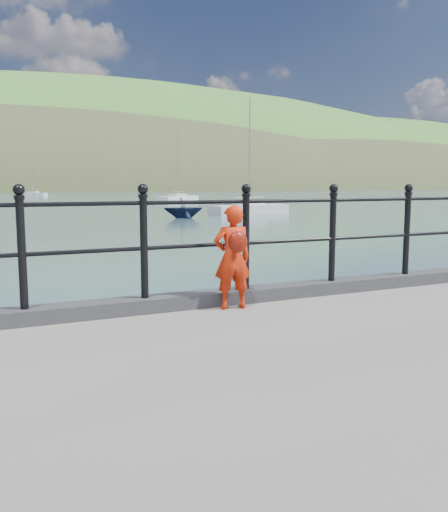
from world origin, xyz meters
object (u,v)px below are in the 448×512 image
launch_blue (238,207)px  sailboat_deep (33,195)px  child (232,257)px  launch_navy (183,208)px  railing (197,232)px  sailboat_near (249,210)px  sailboat_far (178,199)px

launch_blue → sailboat_deep: size_ratio=0.61×
child → launch_navy: bearing=-100.6°
child → railing: bearing=-32.0°
launch_navy → sailboat_near: size_ratio=0.29×
launch_blue → sailboat_near: bearing=-121.4°
child → sailboat_deep: 103.31m
sailboat_far → sailboat_near: (-6.22, -32.93, -0.00)m
sailboat_deep → railing: bearing=-57.2°
child → sailboat_far: 69.94m
railing → launch_navy: (11.17, 29.66, -1.12)m
railing → sailboat_near: sailboat_near is taller
launch_navy → sailboat_deep: bearing=12.7°
sailboat_near → launch_navy: bearing=-166.8°
railing → sailboat_far: (24.08, 65.50, -1.48)m
sailboat_far → sailboat_near: sailboat_far is taller
railing → sailboat_far: size_ratio=1.75×
sailboat_deep → child: bearing=-57.0°
sailboat_far → child: bearing=-144.2°
railing → launch_blue: 38.84m
launch_blue → sailboat_near: sailboat_near is taller
launch_navy → sailboat_near: (6.69, 2.90, -0.37)m
launch_blue → launch_navy: size_ratio=1.77×
launch_blue → sailboat_far: bearing=45.0°
sailboat_near → sailboat_deep: bearing=87.1°
sailboat_deep → sailboat_far: bearing=-30.0°
launch_blue → sailboat_deep: (-8.91, 68.18, -0.15)m
launch_blue → launch_navy: bearing=-177.3°
launch_blue → launch_navy: (-6.61, -4.84, 0.21)m
sailboat_far → launch_blue: bearing=-135.8°
launch_navy → child: bearing=170.9°
sailboat_deep → sailboat_far: sailboat_far is taller
child → sailboat_far: (23.78, 65.76, -1.22)m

